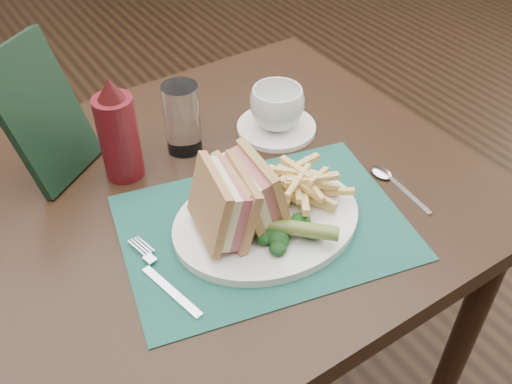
{
  "coord_description": "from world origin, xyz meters",
  "views": [
    {
      "loc": [
        -0.33,
        -1.15,
        1.38
      ],
      "look_at": [
        0.03,
        -0.59,
        0.8
      ],
      "focal_mm": 40.0,
      "sensor_mm": 36.0,
      "label": 1
    }
  ],
  "objects_px": {
    "plate": "(267,221)",
    "sandwich_half_b": "(239,194)",
    "saucer": "(276,128)",
    "coffee_cup": "(277,108)",
    "drinking_glass": "(182,118)",
    "ketchup_bottle": "(117,129)",
    "placemat": "(264,227)",
    "table_main": "(219,323)",
    "sandwich_half_a": "(209,207)",
    "check_presenter": "(42,114)"
  },
  "relations": [
    {
      "from": "saucer",
      "to": "check_presenter",
      "type": "relative_size",
      "value": 0.62
    },
    {
      "from": "placemat",
      "to": "sandwich_half_b",
      "type": "distance_m",
      "value": 0.08
    },
    {
      "from": "saucer",
      "to": "sandwich_half_b",
      "type": "bearing_deg",
      "value": -136.66
    },
    {
      "from": "table_main",
      "to": "placemat",
      "type": "relative_size",
      "value": 2.08
    },
    {
      "from": "coffee_cup",
      "to": "saucer",
      "type": "bearing_deg",
      "value": 0.0
    },
    {
      "from": "table_main",
      "to": "plate",
      "type": "relative_size",
      "value": 3.0
    },
    {
      "from": "coffee_cup",
      "to": "drinking_glass",
      "type": "distance_m",
      "value": 0.18
    },
    {
      "from": "sandwich_half_b",
      "to": "coffee_cup",
      "type": "height_order",
      "value": "sandwich_half_b"
    },
    {
      "from": "sandwich_half_b",
      "to": "coffee_cup",
      "type": "xyz_separation_m",
      "value": [
        0.2,
        0.19,
        -0.02
      ]
    },
    {
      "from": "plate",
      "to": "saucer",
      "type": "xyz_separation_m",
      "value": [
        0.16,
        0.2,
        -0.0
      ]
    },
    {
      "from": "ketchup_bottle",
      "to": "saucer",
      "type": "bearing_deg",
      "value": -7.29
    },
    {
      "from": "plate",
      "to": "check_presenter",
      "type": "relative_size",
      "value": 1.25
    },
    {
      "from": "saucer",
      "to": "drinking_glass",
      "type": "distance_m",
      "value": 0.19
    },
    {
      "from": "sandwich_half_b",
      "to": "saucer",
      "type": "height_order",
      "value": "sandwich_half_b"
    },
    {
      "from": "coffee_cup",
      "to": "placemat",
      "type": "bearing_deg",
      "value": -129.2
    },
    {
      "from": "saucer",
      "to": "ketchup_bottle",
      "type": "bearing_deg",
      "value": 172.71
    },
    {
      "from": "sandwich_half_b",
      "to": "ketchup_bottle",
      "type": "distance_m",
      "value": 0.25
    },
    {
      "from": "sandwich_half_a",
      "to": "drinking_glass",
      "type": "height_order",
      "value": "sandwich_half_a"
    },
    {
      "from": "coffee_cup",
      "to": "ketchup_bottle",
      "type": "bearing_deg",
      "value": 172.71
    },
    {
      "from": "sandwich_half_b",
      "to": "ketchup_bottle",
      "type": "xyz_separation_m",
      "value": [
        -0.09,
        0.23,
        0.02
      ]
    },
    {
      "from": "sandwich_half_b",
      "to": "table_main",
      "type": "bearing_deg",
      "value": 91.86
    },
    {
      "from": "drinking_glass",
      "to": "coffee_cup",
      "type": "bearing_deg",
      "value": -14.4
    },
    {
      "from": "table_main",
      "to": "sandwich_half_a",
      "type": "xyz_separation_m",
      "value": [
        -0.06,
        -0.11,
        0.45
      ]
    },
    {
      "from": "plate",
      "to": "sandwich_half_b",
      "type": "relative_size",
      "value": 2.65
    },
    {
      "from": "drinking_glass",
      "to": "ketchup_bottle",
      "type": "height_order",
      "value": "ketchup_bottle"
    },
    {
      "from": "coffee_cup",
      "to": "sandwich_half_a",
      "type": "bearing_deg",
      "value": -142.99
    },
    {
      "from": "table_main",
      "to": "check_presenter",
      "type": "height_order",
      "value": "check_presenter"
    },
    {
      "from": "ketchup_bottle",
      "to": "sandwich_half_b",
      "type": "bearing_deg",
      "value": -67.94
    },
    {
      "from": "saucer",
      "to": "ketchup_bottle",
      "type": "height_order",
      "value": "ketchup_bottle"
    },
    {
      "from": "placemat",
      "to": "saucer",
      "type": "distance_m",
      "value": 0.26
    },
    {
      "from": "placemat",
      "to": "coffee_cup",
      "type": "xyz_separation_m",
      "value": [
        0.17,
        0.21,
        0.05
      ]
    },
    {
      "from": "sandwich_half_a",
      "to": "coffee_cup",
      "type": "distance_m",
      "value": 0.32
    },
    {
      "from": "table_main",
      "to": "coffee_cup",
      "type": "xyz_separation_m",
      "value": [
        0.19,
        0.08,
        0.42
      ]
    },
    {
      "from": "plate",
      "to": "sandwich_half_b",
      "type": "height_order",
      "value": "sandwich_half_b"
    },
    {
      "from": "saucer",
      "to": "drinking_glass",
      "type": "bearing_deg",
      "value": 165.6
    },
    {
      "from": "plate",
      "to": "table_main",
      "type": "bearing_deg",
      "value": 109.62
    },
    {
      "from": "coffee_cup",
      "to": "plate",
      "type": "bearing_deg",
      "value": -128.35
    },
    {
      "from": "sandwich_half_a",
      "to": "ketchup_bottle",
      "type": "distance_m",
      "value": 0.23
    },
    {
      "from": "sandwich_half_b",
      "to": "drinking_glass",
      "type": "xyz_separation_m",
      "value": [
        0.03,
        0.23,
        -0.01
      ]
    },
    {
      "from": "plate",
      "to": "coffee_cup",
      "type": "relative_size",
      "value": 2.98
    },
    {
      "from": "placemat",
      "to": "saucer",
      "type": "bearing_deg",
      "value": 50.8
    },
    {
      "from": "placemat",
      "to": "saucer",
      "type": "relative_size",
      "value": 2.89
    },
    {
      "from": "sandwich_half_b",
      "to": "drinking_glass",
      "type": "distance_m",
      "value": 0.24
    },
    {
      "from": "table_main",
      "to": "sandwich_half_a",
      "type": "height_order",
      "value": "sandwich_half_a"
    },
    {
      "from": "placemat",
      "to": "plate",
      "type": "bearing_deg",
      "value": 14.44
    },
    {
      "from": "plate",
      "to": "saucer",
      "type": "bearing_deg",
      "value": 56.74
    },
    {
      "from": "plate",
      "to": "coffee_cup",
      "type": "bearing_deg",
      "value": 56.74
    },
    {
      "from": "plate",
      "to": "check_presenter",
      "type": "xyz_separation_m",
      "value": [
        -0.23,
        0.31,
        0.11
      ]
    },
    {
      "from": "placemat",
      "to": "coffee_cup",
      "type": "bearing_deg",
      "value": 50.8
    },
    {
      "from": "saucer",
      "to": "table_main",
      "type": "bearing_deg",
      "value": -157.55
    }
  ]
}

